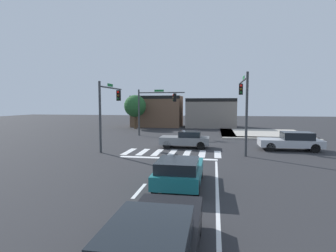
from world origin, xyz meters
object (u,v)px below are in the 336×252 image
car_black (156,239)px  traffic_signal_southwest (109,103)px  car_silver (292,141)px  traffic_signal_northwest (155,103)px  car_teal (179,171)px  traffic_signal_southeast (244,98)px  roadside_tree (135,106)px  car_gray (186,139)px

car_black → traffic_signal_southwest: bearing=25.5°
car_black → car_silver: size_ratio=0.95×
traffic_signal_northwest → car_teal: (5.22, -18.51, -3.08)m
traffic_signal_southeast → roadside_tree: (-13.87, 16.90, -0.79)m
traffic_signal_northwest → car_silver: 15.30m
traffic_signal_southeast → car_black: bearing=167.6°
car_black → car_teal: car_black is taller
car_teal → roadside_tree: (-10.11, 26.59, 2.67)m
car_silver → roadside_tree: size_ratio=0.95×
traffic_signal_southeast → traffic_signal_southwest: bearing=93.2°
car_black → car_silver: car_silver is taller
traffic_signal_southeast → car_gray: (-4.60, 1.03, -3.46)m
traffic_signal_northwest → roadside_tree: bearing=121.2°
car_black → car_silver: 18.53m
car_black → car_teal: size_ratio=1.07×
car_silver → traffic_signal_southwest: bearing=6.8°
traffic_signal_southeast → car_gray: 5.85m
traffic_signal_southwest → car_teal: bearing=-142.4°
traffic_signal_southwest → car_silver: (14.68, 1.75, -3.02)m
roadside_tree → car_gray: bearing=-59.7°
traffic_signal_northwest → traffic_signal_southwest: (-1.80, -9.42, -0.01)m
traffic_signal_southwest → car_teal: 11.89m
traffic_signal_southeast → car_black: (-3.49, -15.84, -3.46)m
car_gray → car_teal: car_gray is taller
traffic_signal_northwest → car_black: traffic_signal_northwest is taller
car_silver → car_teal: bearing=54.7°
traffic_signal_northwest → car_teal: 19.47m
traffic_signal_northwest → traffic_signal_southwest: 9.59m
traffic_signal_southwest → roadside_tree: 17.78m
traffic_signal_northwest → traffic_signal_southeast: 12.58m
traffic_signal_northwest → car_black: bearing=-77.5°
traffic_signal_northwest → roadside_tree: (-4.90, 8.08, -0.41)m
car_silver → car_gray: bearing=0.8°
traffic_signal_southwest → roadside_tree: size_ratio=1.08×
car_silver → roadside_tree: bearing=-41.5°
traffic_signal_northwest → car_black: (5.48, -24.66, -3.07)m
car_black → car_teal: bearing=2.4°
traffic_signal_northwest → traffic_signal_southwest: traffic_signal_southwest is taller
traffic_signal_northwest → traffic_signal_southeast: size_ratio=0.92×
car_teal → roadside_tree: 28.57m
traffic_signal_southeast → car_silver: (3.92, 1.15, -3.42)m
car_silver → car_black: bearing=66.4°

